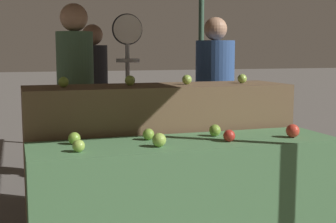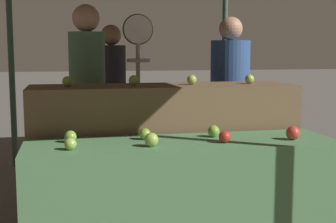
{
  "view_description": "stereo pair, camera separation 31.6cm",
  "coord_description": "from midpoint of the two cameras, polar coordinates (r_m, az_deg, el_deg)",
  "views": [
    {
      "loc": [
        -1.01,
        -2.68,
        1.38
      ],
      "look_at": [
        -0.03,
        0.3,
        0.97
      ],
      "focal_mm": 50.0,
      "sensor_mm": 36.0,
      "label": 1
    },
    {
      "loc": [
        -0.7,
        -2.76,
        1.38
      ],
      "look_at": [
        -0.03,
        0.3,
        0.97
      ],
      "focal_mm": 50.0,
      "sensor_mm": 36.0,
      "label": 2
    }
  ],
  "objects": [
    {
      "name": "display_counter_front",
      "position": [
        3.01,
        4.87,
        -11.39
      ],
      "size": [
        1.94,
        0.55,
        0.82
      ],
      "primitive_type": "cube",
      "color": "#4C7A4C",
      "rests_on": "ground_plane"
    },
    {
      "name": "display_counter_back",
      "position": [
        3.52,
        1.99,
        -5.97
      ],
      "size": [
        1.94,
        0.55,
        1.13
      ],
      "primitive_type": "cube",
      "color": "brown",
      "rests_on": "ground_plane"
    },
    {
      "name": "apple_front_0",
      "position": [
        2.67,
        -8.53,
        -3.97
      ],
      "size": [
        0.07,
        0.07,
        0.07
      ],
      "primitive_type": "sphere",
      "color": "#8EB247",
      "rests_on": "display_counter_front"
    },
    {
      "name": "apple_front_1",
      "position": [
        2.73,
        1.27,
        -3.49
      ],
      "size": [
        0.08,
        0.08,
        0.08
      ],
      "primitive_type": "sphere",
      "color": "#8EB247",
      "rests_on": "display_counter_front"
    },
    {
      "name": "apple_front_2",
      "position": [
        2.89,
        10.07,
        -3.08
      ],
      "size": [
        0.07,
        0.07,
        0.07
      ],
      "primitive_type": "sphere",
      "color": "#B72D23",
      "rests_on": "display_counter_front"
    },
    {
      "name": "apple_front_3",
      "position": [
        3.09,
        17.86,
        -2.53
      ],
      "size": [
        0.09,
        0.09,
        0.09
      ],
      "primitive_type": "sphere",
      "color": "red",
      "rests_on": "display_counter_front"
    },
    {
      "name": "apple_front_4",
      "position": [
        2.89,
        -8.77,
        -3.06
      ],
      "size": [
        0.07,
        0.07,
        0.07
      ],
      "primitive_type": "sphere",
      "color": "#7AA338",
      "rests_on": "display_counter_front"
    },
    {
      "name": "apple_front_5",
      "position": [
        2.95,
        0.22,
        -2.78
      ],
      "size": [
        0.07,
        0.07,
        0.07
      ],
      "primitive_type": "sphere",
      "color": "#7AA338",
      "rests_on": "display_counter_front"
    },
    {
      "name": "apple_front_6",
      "position": [
        3.07,
        8.52,
        -2.4
      ],
      "size": [
        0.08,
        0.08,
        0.08
      ],
      "primitive_type": "sphere",
      "color": "#7AA338",
      "rests_on": "display_counter_front"
    },
    {
      "name": "apple_back_0",
      "position": [
        3.33,
        -9.54,
        3.63
      ],
      "size": [
        0.07,
        0.07,
        0.07
      ],
      "primitive_type": "sphere",
      "color": "#84AD3D",
      "rests_on": "display_counter_back"
    },
    {
      "name": "apple_back_1",
      "position": [
        3.39,
        -1.56,
        3.82
      ],
      "size": [
        0.07,
        0.07,
        0.07
      ],
      "primitive_type": "sphere",
      "color": "#8EB247",
      "rests_on": "display_counter_back"
    },
    {
      "name": "apple_back_2",
      "position": [
        3.49,
        5.51,
        3.87
      ],
      "size": [
        0.07,
        0.07,
        0.07
      ],
      "primitive_type": "sphere",
      "color": "#8EB247",
      "rests_on": "display_counter_back"
    },
    {
      "name": "apple_back_3",
      "position": [
        3.65,
        12.37,
        3.87
      ],
      "size": [
        0.07,
        0.07,
        0.07
      ],
      "primitive_type": "sphere",
      "color": "#8EB247",
      "rests_on": "display_counter_back"
    },
    {
      "name": "produce_scale",
      "position": [
        4.01,
        -1.4,
        5.09
      ],
      "size": [
        0.26,
        0.2,
        1.69
      ],
      "color": "#99999E",
      "rests_on": "ground_plane"
    },
    {
      "name": "person_vendor_at_scale",
      "position": [
        4.08,
        -7.62,
        2.66
      ],
      "size": [
        0.39,
        0.39,
        1.77
      ],
      "rotation": [
        0.0,
        0.0,
        3.45
      ],
      "color": "#2D2D38",
      "rests_on": "ground_plane"
    },
    {
      "name": "person_customer_left",
      "position": [
        4.57,
        9.51,
        2.25
      ],
      "size": [
        0.49,
        0.49,
        1.7
      ],
      "rotation": [
        0.0,
        0.0,
        3.52
      ],
      "color": "#2D2D38",
      "rests_on": "ground_plane"
    },
    {
      "name": "person_customer_right",
      "position": [
        5.05,
        -5.1,
        2.72
      ],
      "size": [
        0.35,
        0.35,
        1.66
      ],
      "rotation": [
        0.0,
        0.0,
        3.0
      ],
      "color": "#2D2D38",
      "rests_on": "ground_plane"
    }
  ]
}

